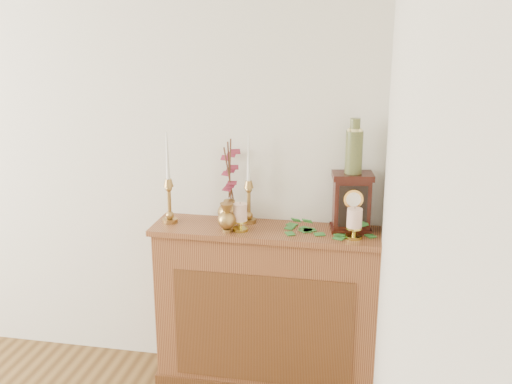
% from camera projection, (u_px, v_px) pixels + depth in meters
% --- Properties ---
extents(console_shelf, '(1.24, 0.34, 0.93)m').
position_uv_depth(console_shelf, '(267.00, 312.00, 3.33)').
color(console_shelf, brown).
rests_on(console_shelf, ground).
extents(candlestick_left, '(0.08, 0.08, 0.50)m').
position_uv_depth(candlestick_left, '(169.00, 193.00, 3.24)').
color(candlestick_left, olive).
rests_on(candlestick_left, console_shelf).
extents(candlestick_center, '(0.08, 0.08, 0.49)m').
position_uv_depth(candlestick_center, '(249.00, 195.00, 3.23)').
color(candlestick_center, olive).
rests_on(candlestick_center, console_shelf).
extents(bud_vase, '(0.10, 0.10, 0.16)m').
position_uv_depth(bud_vase, '(227.00, 218.00, 3.11)').
color(bud_vase, olive).
rests_on(bud_vase, console_shelf).
extents(ginger_jar, '(0.20, 0.21, 0.48)m').
position_uv_depth(ginger_jar, '(230.00, 183.00, 3.25)').
color(ginger_jar, olive).
rests_on(ginger_jar, console_shelf).
extents(pillar_candle_left, '(0.08, 0.08, 0.16)m').
position_uv_depth(pillar_candle_left, '(240.00, 216.00, 3.13)').
color(pillar_candle_left, gold).
rests_on(pillar_candle_left, console_shelf).
extents(pillar_candle_right, '(0.09, 0.09, 0.17)m').
position_uv_depth(pillar_candle_right, '(354.00, 222.00, 3.02)').
color(pillar_candle_right, gold).
rests_on(pillar_candle_right, console_shelf).
extents(ivy_garland, '(0.47, 0.22, 0.09)m').
position_uv_depth(ivy_garland, '(339.00, 232.00, 3.09)').
color(ivy_garland, '#286928').
rests_on(ivy_garland, console_shelf).
extents(mantel_clock, '(0.23, 0.18, 0.31)m').
position_uv_depth(mantel_clock, '(352.00, 203.00, 3.12)').
color(mantel_clock, black).
rests_on(mantel_clock, console_shelf).
extents(ceramic_vase, '(0.09, 0.09, 0.28)m').
position_uv_depth(ceramic_vase, '(354.00, 149.00, 3.04)').
color(ceramic_vase, '#162D21').
rests_on(ceramic_vase, mantel_clock).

